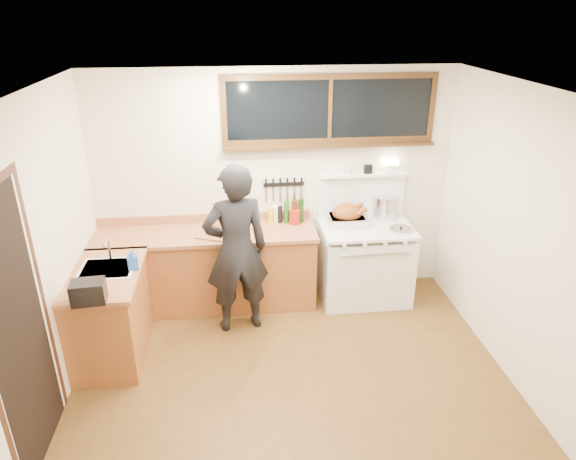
{
  "coord_description": "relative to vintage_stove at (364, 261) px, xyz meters",
  "views": [
    {
      "loc": [
        -0.46,
        -3.72,
        3.19
      ],
      "look_at": [
        0.05,
        0.85,
        1.15
      ],
      "focal_mm": 32.0,
      "sensor_mm": 36.0,
      "label": 1
    }
  ],
  "objects": [
    {
      "name": "back_window",
      "position": [
        -0.4,
        0.31,
        1.6
      ],
      "size": [
        2.32,
        0.13,
        0.77
      ],
      "color": "black",
      "rests_on": "room_shell"
    },
    {
      "name": "saucepan",
      "position": [
        -0.04,
        0.16,
        0.49
      ],
      "size": [
        0.17,
        0.27,
        0.11
      ],
      "color": "silver",
      "rests_on": "vintage_stove"
    },
    {
      "name": "counter_back",
      "position": [
        -1.8,
        0.04,
        -0.01
      ],
      "size": [
        2.44,
        0.64,
        1.0
      ],
      "color": "brown",
      "rests_on": "ground"
    },
    {
      "name": "pitcher",
      "position": [
        -0.99,
        0.27,
        0.52
      ],
      "size": [
        0.1,
        0.1,
        0.18
      ],
      "color": "white",
      "rests_on": "counter_back"
    },
    {
      "name": "roast_turkey",
      "position": [
        -0.21,
        0.09,
        0.53
      ],
      "size": [
        0.46,
        0.34,
        0.25
      ],
      "color": "silver",
      "rests_on": "vintage_stove"
    },
    {
      "name": "pot_lid",
      "position": [
        0.35,
        -0.14,
        0.45
      ],
      "size": [
        0.33,
        0.33,
        0.04
      ],
      "color": "silver",
      "rests_on": "vintage_stove"
    },
    {
      "name": "ground_plane",
      "position": [
        -1.0,
        -1.41,
        -0.48
      ],
      "size": [
        4.0,
        3.5,
        0.02
      ],
      "primitive_type": "cube",
      "color": "#523515"
    },
    {
      "name": "stockpot",
      "position": [
        0.27,
        0.26,
        0.56
      ],
      "size": [
        0.34,
        0.34,
        0.26
      ],
      "color": "silver",
      "rests_on": "vintage_stove"
    },
    {
      "name": "man",
      "position": [
        -1.46,
        -0.45,
        0.44
      ],
      "size": [
        0.73,
        0.55,
        1.81
      ],
      "color": "black",
      "rests_on": "ground"
    },
    {
      "name": "coffee_tin",
      "position": [
        -0.79,
        0.16,
        0.51
      ],
      "size": [
        0.13,
        0.11,
        0.16
      ],
      "color": "maroon",
      "rests_on": "counter_back"
    },
    {
      "name": "knife_strip",
      "position": [
        -0.9,
        0.32,
        0.84
      ],
      "size": [
        0.46,
        0.03,
        0.28
      ],
      "color": "black",
      "rests_on": "room_shell"
    },
    {
      "name": "sink_unit",
      "position": [
        -2.68,
        -0.71,
        0.38
      ],
      "size": [
        0.5,
        0.45,
        0.37
      ],
      "color": "white",
      "rests_on": "counter_left"
    },
    {
      "name": "room_shell",
      "position": [
        -1.0,
        -1.41,
        1.18
      ],
      "size": [
        4.1,
        3.6,
        2.65
      ],
      "color": "silver",
      "rests_on": "ground"
    },
    {
      "name": "left_doorway",
      "position": [
        -2.99,
        -1.96,
        0.62
      ],
      "size": [
        0.02,
        1.04,
        2.17
      ],
      "color": "black",
      "rests_on": "ground"
    },
    {
      "name": "counter_left",
      "position": [
        -2.7,
        -0.79,
        -0.02
      ],
      "size": [
        0.64,
        1.09,
        0.9
      ],
      "color": "brown",
      "rests_on": "ground"
    },
    {
      "name": "toaster",
      "position": [
        -2.7,
        -1.29,
        0.53
      ],
      "size": [
        0.29,
        0.21,
        0.19
      ],
      "color": "black",
      "rests_on": "counter_left"
    },
    {
      "name": "bottle_cluster",
      "position": [
        -0.85,
        0.22,
        0.55
      ],
      "size": [
        0.4,
        0.07,
        0.28
      ],
      "color": "black",
      "rests_on": "counter_back"
    },
    {
      "name": "vintage_stove",
      "position": [
        0.0,
        0.0,
        0.0
      ],
      "size": [
        1.02,
        0.74,
        1.59
      ],
      "color": "white",
      "rests_on": "ground"
    },
    {
      "name": "soap_bottle",
      "position": [
        -2.43,
        -0.74,
        0.54
      ],
      "size": [
        0.11,
        0.11,
        0.2
      ],
      "color": "blue",
      "rests_on": "counter_left"
    },
    {
      "name": "cutting_board",
      "position": [
        -1.67,
        -0.06,
        0.49
      ],
      "size": [
        0.46,
        0.41,
        0.14
      ],
      "color": "#A76842",
      "rests_on": "counter_back"
    }
  ]
}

